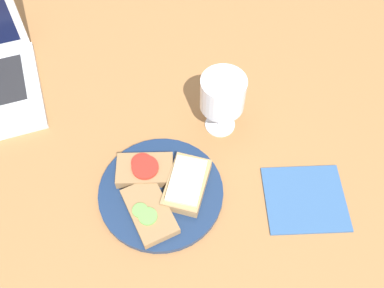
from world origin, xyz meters
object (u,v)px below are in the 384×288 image
at_px(plate, 161,192).
at_px(wine_glass, 223,96).
at_px(sandwich_with_cucumber, 149,212).
at_px(sandwich_with_cheese, 187,183).
at_px(sandwich_with_tomato, 145,169).
at_px(napkin, 305,199).

bearing_deg(plate, wine_glass, 35.06).
xyz_separation_m(sandwich_with_cucumber, wine_glass, (0.19, 0.15, 0.08)).
distance_m(sandwich_with_cheese, sandwich_with_tomato, 0.09).
height_order(plate, sandwich_with_cheese, sandwich_with_cheese).
relative_size(sandwich_with_tomato, wine_glass, 0.87).
bearing_deg(sandwich_with_tomato, sandwich_with_cucumber, -99.90).
relative_size(sandwich_with_cheese, napkin, 0.88).
relative_size(plate, sandwich_with_cucumber, 1.87).
bearing_deg(sandwich_with_cheese, wine_glass, 47.08).
bearing_deg(sandwich_with_cucumber, sandwich_with_cheese, 20.45).
relative_size(wine_glass, napkin, 0.93).
bearing_deg(napkin, sandwich_with_cheese, 156.37).
height_order(sandwich_with_cheese, sandwich_with_tomato, sandwich_with_cheese).
height_order(sandwich_with_cheese, napkin, sandwich_with_cheese).
bearing_deg(sandwich_with_tomato, plate, -69.75).
bearing_deg(sandwich_with_cheese, plate, 170.36).
xyz_separation_m(plate, napkin, (0.25, -0.10, -0.00)).
bearing_deg(wine_glass, plate, -144.94).
distance_m(sandwich_with_tomato, napkin, 0.31).
distance_m(sandwich_with_cheese, napkin, 0.22).
bearing_deg(plate, sandwich_with_cucumber, -129.80).
distance_m(sandwich_with_cucumber, sandwich_with_cheese, 0.09).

